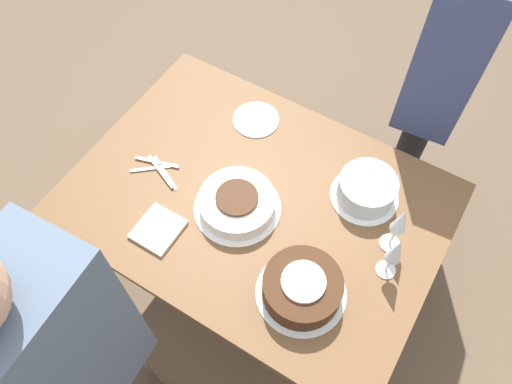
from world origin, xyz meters
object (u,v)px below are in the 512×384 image
at_px(cake_back_decorated, 367,190).
at_px(wine_glass_far, 396,252).
at_px(cake_center_white, 237,203).
at_px(cake_front_chocolate, 302,288).
at_px(person_cutting, 64,372).
at_px(wine_glass_near, 400,223).
at_px(person_watching, 445,67).

xyz_separation_m(cake_back_decorated, wine_glass_far, (0.18, -0.22, 0.09)).
xyz_separation_m(cake_center_white, cake_front_chocolate, (0.34, -0.16, 0.01)).
height_order(cake_front_chocolate, person_cutting, person_cutting).
bearing_deg(wine_glass_far, person_cutting, -126.88).
height_order(wine_glass_near, wine_glass_far, wine_glass_near).
bearing_deg(person_cutting, wine_glass_near, -35.99).
height_order(cake_center_white, wine_glass_far, wine_glass_far).
relative_size(cake_back_decorated, person_cutting, 0.15).
bearing_deg(person_watching, wine_glass_far, 5.11).
bearing_deg(wine_glass_near, wine_glass_far, -73.87).
distance_m(cake_front_chocolate, cake_back_decorated, 0.43).
relative_size(wine_glass_near, wine_glass_far, 1.04).
xyz_separation_m(cake_front_chocolate, wine_glass_far, (0.20, 0.21, 0.09)).
height_order(wine_glass_near, person_watching, person_watching).
xyz_separation_m(person_cutting, person_watching, (0.44, 1.54, -0.02)).
bearing_deg(cake_back_decorated, person_cutting, -112.20).
bearing_deg(person_cutting, person_watching, -19.41).
relative_size(cake_center_white, wine_glass_far, 1.45).
height_order(cake_center_white, person_cutting, person_cutting).
distance_m(cake_front_chocolate, person_watching, 0.99).
height_order(cake_front_chocolate, wine_glass_far, wine_glass_far).
height_order(cake_center_white, cake_back_decorated, cake_back_decorated).
bearing_deg(wine_glass_far, wine_glass_near, 106.13).
distance_m(cake_back_decorated, wine_glass_near, 0.22).
bearing_deg(person_cutting, cake_back_decorated, -25.65).
bearing_deg(wine_glass_near, cake_front_chocolate, -118.93).
distance_m(cake_back_decorated, wine_glass_far, 0.29).
distance_m(wine_glass_near, person_watching, 0.68).
distance_m(cake_back_decorated, person_watching, 0.57).
relative_size(cake_front_chocolate, person_watching, 0.18).
relative_size(cake_front_chocolate, cake_back_decorated, 1.20).
relative_size(wine_glass_near, person_cutting, 0.14).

